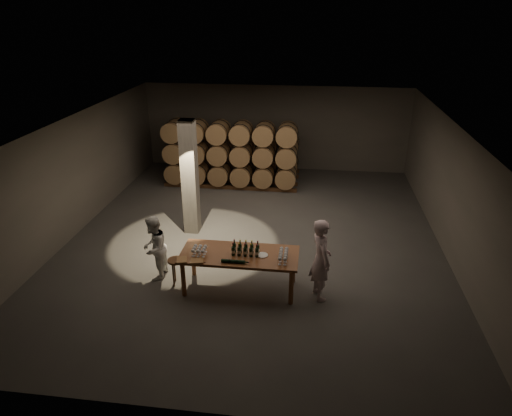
# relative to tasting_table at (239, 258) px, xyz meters

# --- Properties ---
(room) EXTENTS (12.00, 12.00, 12.00)m
(room) POSITION_rel_tasting_table_xyz_m (-1.80, 2.70, 0.80)
(room) COLOR #504D4B
(room) RESTS_ON ground
(tasting_table) EXTENTS (2.60, 1.10, 0.90)m
(tasting_table) POSITION_rel_tasting_table_xyz_m (0.00, 0.00, 0.00)
(tasting_table) COLOR brown
(tasting_table) RESTS_ON ground
(barrel_stack_back) EXTENTS (4.70, 0.95, 1.57)m
(barrel_stack_back) POSITION_rel_tasting_table_xyz_m (-1.35, 7.70, 0.03)
(barrel_stack_back) COLOR brown
(barrel_stack_back) RESTS_ON ground
(barrel_stack_front) EXTENTS (4.70, 0.95, 2.31)m
(barrel_stack_front) POSITION_rel_tasting_table_xyz_m (-1.35, 6.30, 0.40)
(barrel_stack_front) COLOR brown
(barrel_stack_front) RESTS_ON ground
(bottle_cluster) EXTENTS (0.60, 0.23, 0.31)m
(bottle_cluster) POSITION_rel_tasting_table_xyz_m (0.14, -0.01, 0.21)
(bottle_cluster) COLOR black
(bottle_cluster) RESTS_ON tasting_table
(lying_bottles) EXTENTS (0.60, 0.08, 0.08)m
(lying_bottles) POSITION_rel_tasting_table_xyz_m (-0.06, -0.40, 0.14)
(lying_bottles) COLOR black
(lying_bottles) RESTS_ON tasting_table
(glass_cluster_left) EXTENTS (0.31, 0.31, 0.18)m
(glass_cluster_left) POSITION_rel_tasting_table_xyz_m (-0.87, -0.13, 0.23)
(glass_cluster_left) COLOR silver
(glass_cluster_left) RESTS_ON tasting_table
(glass_cluster_right) EXTENTS (0.20, 0.53, 0.18)m
(glass_cluster_right) POSITION_rel_tasting_table_xyz_m (0.97, -0.12, 0.23)
(glass_cluster_right) COLOR silver
(glass_cluster_right) RESTS_ON tasting_table
(plate) EXTENTS (0.25, 0.25, 0.01)m
(plate) POSITION_rel_tasting_table_xyz_m (0.51, -0.01, 0.11)
(plate) COLOR white
(plate) RESTS_ON tasting_table
(notebook_near) EXTENTS (0.32, 0.27, 0.03)m
(notebook_near) POSITION_rel_tasting_table_xyz_m (-0.84, -0.45, 0.12)
(notebook_near) COLOR #9C6A38
(notebook_near) RESTS_ON tasting_table
(notebook_corner) EXTENTS (0.28, 0.32, 0.02)m
(notebook_corner) POSITION_rel_tasting_table_xyz_m (-1.18, -0.44, 0.12)
(notebook_corner) COLOR #9C6A38
(notebook_corner) RESTS_ON tasting_table
(pen) EXTENTS (0.15, 0.06, 0.01)m
(pen) POSITION_rel_tasting_table_xyz_m (-0.72, -0.45, 0.11)
(pen) COLOR black
(pen) RESTS_ON tasting_table
(stool) EXTENTS (0.38, 0.38, 0.63)m
(stool) POSITION_rel_tasting_table_xyz_m (-1.47, 0.01, -0.28)
(stool) COLOR brown
(stool) RESTS_ON ground
(person_man) EXTENTS (0.66, 0.80, 1.87)m
(person_man) POSITION_rel_tasting_table_xyz_m (1.77, -0.07, 0.14)
(person_man) COLOR silver
(person_man) RESTS_ON ground
(person_woman) EXTENTS (0.60, 0.76, 1.56)m
(person_woman) POSITION_rel_tasting_table_xyz_m (-2.03, 0.22, -0.02)
(person_woman) COLOR white
(person_woman) RESTS_ON ground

